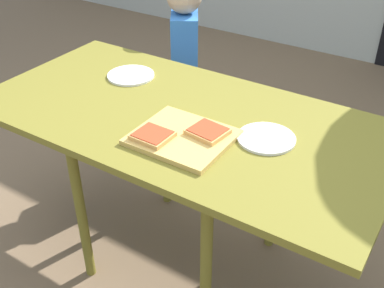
# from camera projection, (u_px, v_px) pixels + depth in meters

# --- Properties ---
(ground_plane) EXTENTS (16.00, 16.00, 0.00)m
(ground_plane) POSITION_uv_depth(u_px,v_px,m) (183.00, 257.00, 2.21)
(ground_plane) COLOR brown
(dining_table) EXTENTS (1.59, 0.80, 0.77)m
(dining_table) POSITION_uv_depth(u_px,v_px,m) (181.00, 129.00, 1.82)
(dining_table) COLOR olive
(dining_table) RESTS_ON ground
(cutting_board) EXTENTS (0.33, 0.29, 0.02)m
(cutting_board) POSITION_uv_depth(u_px,v_px,m) (182.00, 137.00, 1.64)
(cutting_board) COLOR tan
(cutting_board) RESTS_ON dining_table
(pizza_slice_near_left) EXTENTS (0.13, 0.12, 0.02)m
(pizza_slice_near_left) POSITION_uv_depth(u_px,v_px,m) (153.00, 135.00, 1.61)
(pizza_slice_near_left) COLOR #DCA055
(pizza_slice_near_left) RESTS_ON cutting_board
(pizza_slice_far_right) EXTENTS (0.14, 0.13, 0.02)m
(pizza_slice_far_right) POSITION_uv_depth(u_px,v_px,m) (208.00, 131.00, 1.63)
(pizza_slice_far_right) COLOR #DCA055
(pizza_slice_far_right) RESTS_ON cutting_board
(plate_white_left) EXTENTS (0.20, 0.20, 0.01)m
(plate_white_left) POSITION_uv_depth(u_px,v_px,m) (131.00, 75.00, 2.06)
(plate_white_left) COLOR white
(plate_white_left) RESTS_ON dining_table
(plate_white_right) EXTENTS (0.20, 0.20, 0.01)m
(plate_white_right) POSITION_uv_depth(u_px,v_px,m) (266.00, 138.00, 1.64)
(plate_white_right) COLOR silver
(plate_white_right) RESTS_ON dining_table
(child_left) EXTENTS (0.25, 0.28, 1.06)m
(child_left) POSITION_uv_depth(u_px,v_px,m) (185.00, 59.00, 2.58)
(child_left) COLOR #464461
(child_left) RESTS_ON ground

